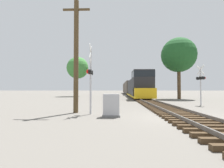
{
  "coord_description": "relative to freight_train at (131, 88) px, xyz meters",
  "views": [
    {
      "loc": [
        -3.62,
        -9.59,
        1.54
      ],
      "look_at": [
        -4.21,
        8.5,
        2.08
      ],
      "focal_mm": 28.0,
      "sensor_mm": 36.0,
      "label": 1
    }
  ],
  "objects": [
    {
      "name": "relay_cabinet",
      "position": [
        -3.98,
        -38.93,
        -1.31
      ],
      "size": [
        0.99,
        0.55,
        1.28
      ],
      "color": "slate",
      "rests_on": "ground"
    },
    {
      "name": "crossing_signal_far",
      "position": [
        4.32,
        -31.8,
        0.47
      ],
      "size": [
        0.56,
        1.01,
        3.84
      ],
      "rotation": [
        0.0,
        0.0,
        1.87
      ],
      "color": "#B7B7BC",
      "rests_on": "ground"
    },
    {
      "name": "tree_far_right",
      "position": [
        6.15,
        -20.59,
        5.07
      ],
      "size": [
        5.51,
        5.51,
        9.8
      ],
      "color": "brown",
      "rests_on": "ground"
    },
    {
      "name": "utility_pole",
      "position": [
        -6.37,
        -37.29,
        1.9
      ],
      "size": [
        1.8,
        0.32,
        7.46
      ],
      "color": "#4C3A23",
      "rests_on": "ground"
    },
    {
      "name": "freight_train",
      "position": [
        0.0,
        0.0,
        0.0
      ],
      "size": [
        2.91,
        52.96,
        4.26
      ],
      "color": "#232326",
      "rests_on": "ground"
    },
    {
      "name": "rail_track_bed",
      "position": [
        0.0,
        -39.11,
        -1.8
      ],
      "size": [
        2.6,
        160.0,
        0.31
      ],
      "color": "#42301E",
      "rests_on": "ground"
    },
    {
      "name": "crossing_signal_near",
      "position": [
        -5.32,
        -37.94,
        0.52
      ],
      "size": [
        0.34,
        1.0,
        4.31
      ],
      "rotation": [
        0.0,
        0.0,
        -1.55
      ],
      "color": "#B7B7BC",
      "rests_on": "ground"
    },
    {
      "name": "tree_mid_background",
      "position": [
        -12.4,
        -10.9,
        4.28
      ],
      "size": [
        4.74,
        4.74,
        8.6
      ],
      "color": "brown",
      "rests_on": "ground"
    },
    {
      "name": "ground_plane",
      "position": [
        0.0,
        -39.11,
        -1.93
      ],
      "size": [
        400.0,
        400.0,
        0.0
      ],
      "primitive_type": "plane",
      "color": "#666059"
    }
  ]
}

